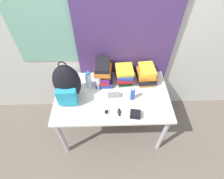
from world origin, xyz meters
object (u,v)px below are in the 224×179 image
(book_stack_center, at_px, (124,74))
(sunglasses_case, at_px, (114,95))
(camera_pouch, at_px, (135,114))
(wristwatch, at_px, (119,112))
(sunscreen_bottle, at_px, (133,94))
(cell_phone, at_px, (107,112))
(water_bottle, at_px, (89,80))
(backpack, at_px, (67,84))
(book_stack_left, at_px, (103,72))
(sports_bottle, at_px, (98,81))
(book_stack_right, at_px, (146,74))

(book_stack_center, height_order, sunglasses_case, book_stack_center)
(camera_pouch, xyz_separation_m, wristwatch, (-0.16, 0.05, -0.03))
(book_stack_center, bearing_deg, sunscreen_bottle, -76.84)
(cell_phone, relative_size, camera_pouch, 0.92)
(water_bottle, relative_size, sunscreen_bottle, 1.31)
(backpack, xyz_separation_m, camera_pouch, (0.71, -0.27, -0.19))
(book_stack_center, bearing_deg, cell_phone, -115.00)
(backpack, bearing_deg, water_bottle, 37.09)
(book_stack_left, relative_size, book_stack_center, 1.02)
(cell_phone, relative_size, sunglasses_case, 0.72)
(book_stack_left, bearing_deg, sunglasses_case, -63.76)
(book_stack_center, bearing_deg, backpack, -158.38)
(book_stack_center, xyz_separation_m, sunscreen_bottle, (0.07, -0.29, -0.02))
(sports_bottle, xyz_separation_m, cell_phone, (0.09, -0.37, -0.10))
(water_bottle, bearing_deg, cell_phone, -62.03)
(backpack, height_order, wristwatch, backpack)
(sunglasses_case, bearing_deg, camera_pouch, -52.78)
(book_stack_right, distance_m, camera_pouch, 0.56)
(backpack, distance_m, camera_pouch, 0.78)
(sunscreen_bottle, relative_size, cell_phone, 1.64)
(water_bottle, relative_size, wristwatch, 2.39)
(sunscreen_bottle, bearing_deg, cell_phone, -147.62)
(book_stack_left, height_order, camera_pouch, book_stack_left)
(water_bottle, distance_m, sports_bottle, 0.11)
(cell_phone, distance_m, camera_pouch, 0.30)
(backpack, bearing_deg, book_stack_center, 21.62)
(water_bottle, xyz_separation_m, sunglasses_case, (0.29, -0.15, -0.09))
(backpack, relative_size, water_bottle, 2.21)
(backpack, height_order, sunglasses_case, backpack)
(sunglasses_case, bearing_deg, cell_phone, -111.25)
(sports_bottle, relative_size, cell_phone, 2.16)
(water_bottle, distance_m, camera_pouch, 0.66)
(book_stack_right, height_order, cell_phone, book_stack_right)
(water_bottle, xyz_separation_m, cell_phone, (0.20, -0.38, -0.10))
(book_stack_center, height_order, wristwatch, book_stack_center)
(book_stack_right, distance_m, water_bottle, 0.70)
(camera_pouch, bearing_deg, sunglasses_case, 127.22)
(sports_bottle, xyz_separation_m, sunglasses_case, (0.18, -0.14, -0.09))
(book_stack_left, height_order, wristwatch, book_stack_left)
(sunscreen_bottle, distance_m, cell_phone, 0.35)
(book_stack_center, xyz_separation_m, sports_bottle, (-0.32, -0.11, 0.01))
(book_stack_left, distance_m, book_stack_center, 0.26)
(book_stack_right, bearing_deg, camera_pouch, -109.82)
(book_stack_center, bearing_deg, wristwatch, -100.16)
(sunscreen_bottle, bearing_deg, book_stack_center, 103.16)
(sunglasses_case, bearing_deg, water_bottle, 152.30)
(wristwatch, bearing_deg, sunglasses_case, 101.86)
(book_stack_left, bearing_deg, water_bottle, -151.99)
(backpack, bearing_deg, sunscreen_bottle, -3.48)
(wristwatch, bearing_deg, water_bottle, 131.68)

